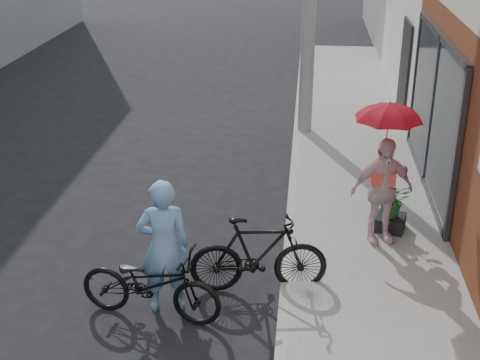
% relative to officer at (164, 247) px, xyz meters
% --- Properties ---
extents(ground, '(80.00, 80.00, 0.00)m').
position_rel_officer_xyz_m(ground, '(0.48, 0.36, -0.85)').
color(ground, black).
rests_on(ground, ground).
extents(sidewalk, '(2.20, 24.00, 0.12)m').
position_rel_officer_xyz_m(sidewalk, '(2.58, 2.36, -0.79)').
color(sidewalk, gray).
rests_on(sidewalk, ground).
extents(curb, '(0.12, 24.00, 0.12)m').
position_rel_officer_xyz_m(curb, '(1.42, 2.36, -0.79)').
color(curb, '#9E9E99').
rests_on(curb, ground).
extents(officer, '(0.69, 0.53, 1.70)m').
position_rel_officer_xyz_m(officer, '(0.00, 0.00, 0.00)').
color(officer, '#729DCB').
rests_on(officer, ground).
extents(bike_left, '(1.80, 0.86, 0.91)m').
position_rel_officer_xyz_m(bike_left, '(-0.14, -0.19, -0.40)').
color(bike_left, black).
rests_on(bike_left, ground).
extents(bike_right, '(1.77, 0.71, 1.03)m').
position_rel_officer_xyz_m(bike_right, '(1.08, 0.49, -0.33)').
color(bike_right, black).
rests_on(bike_right, ground).
extents(kimono_woman, '(0.97, 0.63, 1.53)m').
position_rel_officer_xyz_m(kimono_woman, '(2.67, 1.77, 0.04)').
color(kimono_woman, beige).
rests_on(kimono_woman, sidewalk).
extents(parasol, '(0.86, 0.86, 0.76)m').
position_rel_officer_xyz_m(parasol, '(2.67, 1.77, 1.18)').
color(parasol, red).
rests_on(parasol, kimono_woman).
extents(planter, '(0.49, 0.49, 0.21)m').
position_rel_officer_xyz_m(planter, '(2.88, 2.11, -0.62)').
color(planter, black).
rests_on(planter, sidewalk).
extents(potted_plant, '(0.48, 0.42, 0.53)m').
position_rel_officer_xyz_m(potted_plant, '(2.88, 2.11, -0.25)').
color(potted_plant, '#245C2A').
rests_on(potted_plant, planter).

